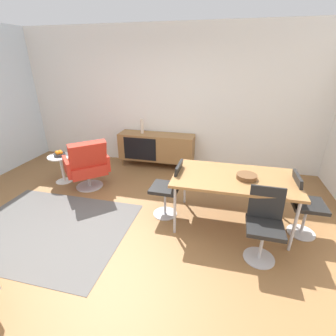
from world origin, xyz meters
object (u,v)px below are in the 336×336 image
vase_cobalt (142,126)px  side_table_round (62,166)px  dining_table (234,179)px  dining_chair_front_right (265,223)px  wooden_bowl_on_table (247,177)px  lounge_chair_red (87,164)px  dining_chair_near_window (169,187)px  sideboard (156,147)px  dining_chair_far_end (304,203)px  fruit_bowl (59,154)px

vase_cobalt → side_table_round: vase_cobalt is taller
dining_table → dining_chair_front_right: (0.35, -0.56, -0.23)m
wooden_bowl_on_table → lounge_chair_red: 2.69m
vase_cobalt → dining_chair_near_window: size_ratio=0.35×
sideboard → side_table_round: bearing=-143.2°
lounge_chair_red → dining_chair_front_right: bearing=-20.1°
vase_cobalt → lounge_chair_red: bearing=-114.8°
vase_cobalt → dining_chair_far_end: vase_cobalt is taller
sideboard → dining_chair_far_end: dining_chair_far_end is taller
dining_chair_far_end → dining_chair_near_window: size_ratio=1.00×
dining_table → side_table_round: bearing=169.0°
wooden_bowl_on_table → dining_chair_near_window: 1.08m
vase_cobalt → dining_chair_near_window: bearing=-60.2°
dining_chair_near_window → lounge_chair_red: bearing=163.2°
dining_table → lounge_chair_red: size_ratio=1.69×
sideboard → dining_chair_front_right: (1.94, -2.31, 0.03)m
dining_chair_front_right → fruit_bowl: bearing=161.4°
wooden_bowl_on_table → dining_chair_near_window: bearing=178.6°
side_table_round → fruit_bowl: (-0.00, -0.00, 0.24)m
sideboard → dining_table: 2.38m
side_table_round → dining_chair_far_end: bearing=-8.6°
lounge_chair_red → side_table_round: lounge_chair_red is taller
side_table_round → dining_table: bearing=-11.0°
sideboard → dining_chair_front_right: dining_chair_front_right is taller
side_table_round → dining_chair_front_right: bearing=-18.6°
sideboard → fruit_bowl: sideboard is taller
dining_chair_front_right → side_table_round: dining_chair_front_right is taller
dining_table → dining_chair_far_end: 0.92m
dining_chair_far_end → fruit_bowl: size_ratio=4.28×
fruit_bowl → dining_chair_front_right: bearing=-18.6°
wooden_bowl_on_table → side_table_round: bearing=169.0°
sideboard → dining_chair_near_window: (0.70, -1.75, 0.03)m
dining_chair_front_right → dining_chair_far_end: same height
wooden_bowl_on_table → lounge_chair_red: (-2.63, 0.51, -0.30)m
vase_cobalt → dining_table: bearing=-42.8°
dining_chair_front_right → dining_table: bearing=122.2°
dining_chair_front_right → lounge_chair_red: bearing=159.9°
dining_table → dining_chair_near_window: bearing=-179.9°
dining_chair_front_right → fruit_bowl: (-3.47, 1.17, 0.09)m
dining_chair_far_end → lounge_chair_red: lounge_chair_red is taller
dining_chair_far_end → sideboard: bearing=144.7°
sideboard → dining_chair_front_right: bearing=-50.0°
vase_cobalt → dining_chair_far_end: 3.31m
dining_chair_front_right → side_table_round: bearing=161.4°
vase_cobalt → side_table_round: bearing=-136.9°
dining_chair_far_end → dining_chair_near_window: (-1.78, -0.00, 0.00)m
dining_table → side_table_round: 3.20m
vase_cobalt → fruit_bowl: vase_cobalt is taller
side_table_round → dining_chair_near_window: bearing=-15.3°
vase_cobalt → dining_chair_front_right: vase_cobalt is taller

